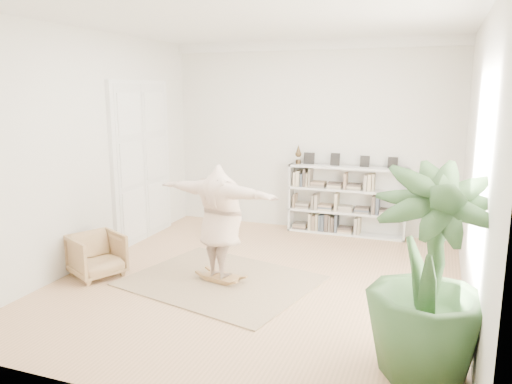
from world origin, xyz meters
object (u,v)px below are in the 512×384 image
bookshelf (346,201)px  rocker_board (221,277)px  armchair (97,255)px  person (220,219)px  houseplant (429,274)px

bookshelf → rocker_board: size_ratio=3.89×
armchair → bookshelf: bearing=-14.4°
bookshelf → armchair: (-3.04, -3.44, -0.32)m
bookshelf → person: bearing=-112.3°
armchair → houseplant: 4.77m
rocker_board → person: 0.86m
armchair → houseplant: houseplant is taller
rocker_board → person: bearing=-0.5°
bookshelf → houseplant: 4.78m
person → houseplant: 3.16m
bookshelf → houseplant: houseplant is taller
rocker_board → person: (0.00, -0.00, 0.86)m
bookshelf → armchair: size_ratio=3.14×
rocker_board → houseplant: bearing=-14.4°
armchair → rocker_board: armchair is taller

